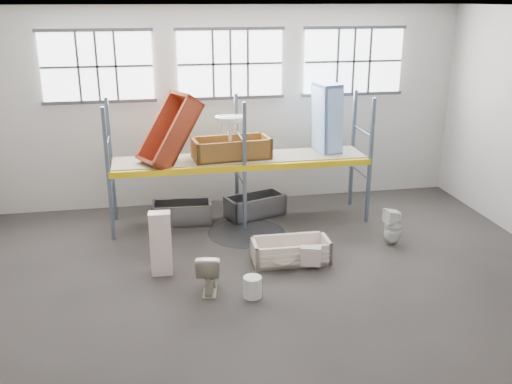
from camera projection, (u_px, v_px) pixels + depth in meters
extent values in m
cube|color=#403A38|center=(271.00, 291.00, 10.64)|extent=(12.00, 10.00, 0.10)
cube|color=silver|center=(273.00, 4.00, 8.98)|extent=(12.00, 10.00, 0.10)
cube|color=beige|center=(230.00, 107.00, 14.50)|extent=(12.00, 0.10, 5.00)
cube|color=#B6B2AA|center=(390.00, 308.00, 5.12)|extent=(12.00, 0.10, 5.00)
cube|color=white|center=(97.00, 67.00, 13.49)|extent=(2.60, 0.04, 1.60)
cube|color=white|center=(230.00, 64.00, 14.04)|extent=(2.60, 0.04, 1.60)
cube|color=white|center=(353.00, 61.00, 14.60)|extent=(2.60, 0.04, 1.60)
cube|color=slate|center=(108.00, 175.00, 12.31)|extent=(0.08, 0.08, 3.00)
cube|color=slate|center=(111.00, 161.00, 13.42)|extent=(0.08, 0.08, 3.00)
cube|color=slate|center=(245.00, 168.00, 12.83)|extent=(0.08, 0.08, 3.00)
cube|color=slate|center=(236.00, 154.00, 13.95)|extent=(0.08, 0.08, 3.00)
cube|color=slate|center=(370.00, 161.00, 13.35)|extent=(0.08, 0.08, 3.00)
cube|color=slate|center=(353.00, 149.00, 14.47)|extent=(0.08, 0.08, 3.00)
cube|color=yellow|center=(245.00, 168.00, 12.83)|extent=(6.00, 0.10, 0.14)
cube|color=yellow|center=(236.00, 154.00, 13.95)|extent=(6.00, 0.10, 0.14)
cube|color=gray|center=(240.00, 158.00, 13.36)|extent=(5.90, 1.10, 0.03)
cylinder|color=black|center=(246.00, 233.00, 13.13)|extent=(1.80, 1.80, 0.00)
cube|color=beige|center=(311.00, 256.00, 11.30)|extent=(0.45, 0.31, 0.39)
imported|color=white|center=(282.00, 262.00, 11.30)|extent=(0.52, 0.52, 0.15)
imported|color=beige|center=(209.00, 271.00, 10.42)|extent=(0.57, 0.84, 0.79)
cube|color=beige|center=(161.00, 243.00, 10.99)|extent=(0.43, 0.29, 1.28)
imported|color=white|center=(393.00, 226.00, 12.41)|extent=(0.42, 0.41, 0.82)
imported|color=white|center=(230.00, 139.00, 12.91)|extent=(0.66, 0.51, 0.58)
cylinder|color=silver|center=(252.00, 287.00, 10.26)|extent=(0.44, 0.44, 0.39)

